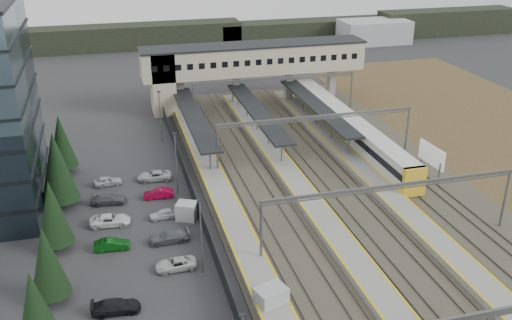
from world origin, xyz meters
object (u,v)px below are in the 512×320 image
object	(u,v)px
relay_cabin_near	(271,299)
footbridge	(239,63)
billboard	(431,156)
train	(348,127)
relay_cabin_far	(187,211)

from	to	relation	value
relay_cabin_near	footbridge	xyz separation A→B (m)	(10.78, 57.24, 6.80)
relay_cabin_near	billboard	xyz separation A→B (m)	(28.32, 21.15, 1.88)
relay_cabin_near	train	size ratio (longest dim) A/B	0.08
relay_cabin_near	billboard	bearing A→B (deg)	36.76
relay_cabin_near	train	xyz separation A→B (m)	(23.08, 36.44, 1.01)
relay_cabin_near	train	distance (m)	43.15
footbridge	relay_cabin_near	bearing A→B (deg)	-100.67
footbridge	billboard	world-z (taller)	footbridge
footbridge	train	world-z (taller)	footbridge
relay_cabin_near	relay_cabin_far	world-z (taller)	relay_cabin_near
relay_cabin_far	train	world-z (taller)	train
footbridge	train	bearing A→B (deg)	-59.40
relay_cabin_near	relay_cabin_far	xyz separation A→B (m)	(-4.82, 18.22, -0.11)
relay_cabin_near	train	bearing A→B (deg)	57.66
relay_cabin_near	footbridge	size ratio (longest dim) A/B	0.08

